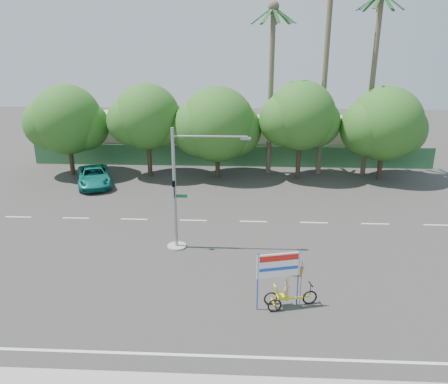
{
  "coord_description": "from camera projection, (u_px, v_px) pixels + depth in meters",
  "views": [
    {
      "loc": [
        1.39,
        -18.79,
        11.32
      ],
      "look_at": [
        0.26,
        3.8,
        3.5
      ],
      "focal_mm": 35.0,
      "sensor_mm": 36.0,
      "label": 1
    }
  ],
  "objects": [
    {
      "name": "trike_billboard",
      "position": [
        284.0,
        284.0,
        19.32
      ],
      "size": [
        2.81,
        1.05,
        2.83
      ],
      "rotation": [
        0.0,
        0.0,
        0.24
      ],
      "color": "black",
      "rests_on": "ground"
    },
    {
      "name": "building_right",
      "position": [
        309.0,
        139.0,
        45.08
      ],
      "size": [
        14.0,
        8.0,
        3.6
      ],
      "primitive_type": "cube",
      "color": "beige",
      "rests_on": "ground"
    },
    {
      "name": "pickup_truck",
      "position": [
        94.0,
        176.0,
        36.05
      ],
      "size": [
        4.31,
        6.03,
        1.53
      ],
      "primitive_type": "imported",
      "rotation": [
        0.0,
        0.0,
        0.36
      ],
      "color": "#10756C",
      "rests_on": "ground"
    },
    {
      "name": "traffic_signal",
      "position": [
        180.0,
        200.0,
        24.41
      ],
      "size": [
        4.72,
        1.1,
        7.0
      ],
      "color": "gray",
      "rests_on": "ground"
    },
    {
      "name": "tree_far_left",
      "position": [
        67.0,
        122.0,
        37.6
      ],
      "size": [
        7.14,
        6.0,
        7.96
      ],
      "color": "#473828",
      "rests_on": "ground"
    },
    {
      "name": "palm_tall",
      "position": [
        327.0,
        52.0,
        36.11
      ],
      "size": [
        3.73,
        3.79,
        17.45
      ],
      "color": "#70604C",
      "rests_on": "ground"
    },
    {
      "name": "fence",
      "position": [
        230.0,
        156.0,
        41.47
      ],
      "size": [
        38.0,
        0.08,
        2.0
      ],
      "primitive_type": "cube",
      "color": "#336B3D",
      "rests_on": "ground"
    },
    {
      "name": "tree_left",
      "position": [
        147.0,
        119.0,
        37.17
      ],
      "size": [
        6.66,
        5.6,
        8.07
      ],
      "color": "#473828",
      "rests_on": "ground"
    },
    {
      "name": "ground",
      "position": [
        215.0,
        284.0,
        21.5
      ],
      "size": [
        120.0,
        120.0,
        0.0
      ],
      "primitive_type": "plane",
      "color": "#33302D",
      "rests_on": "ground"
    },
    {
      "name": "tree_center",
      "position": [
        217.0,
        127.0,
        37.08
      ],
      "size": [
        7.62,
        6.4,
        7.85
      ],
      "color": "#473828",
      "rests_on": "ground"
    },
    {
      "name": "building_left",
      "position": [
        137.0,
        135.0,
        45.86
      ],
      "size": [
        12.0,
        8.0,
        4.0
      ],
      "primitive_type": "cube",
      "color": "beige",
      "rests_on": "ground"
    },
    {
      "name": "tree_right",
      "position": [
        300.0,
        118.0,
        36.5
      ],
      "size": [
        6.9,
        5.8,
        8.36
      ],
      "color": "#473828",
      "rests_on": "ground"
    },
    {
      "name": "palm_short",
      "position": [
        271.0,
        72.0,
        36.85
      ],
      "size": [
        3.73,
        3.79,
        14.45
      ],
      "color": "#70604C",
      "rests_on": "ground"
    },
    {
      "name": "palm_mid",
      "position": [
        374.0,
        66.0,
        36.27
      ],
      "size": [
        3.73,
        3.79,
        15.45
      ],
      "color": "#70604C",
      "rests_on": "ground"
    },
    {
      "name": "tree_far_right",
      "position": [
        384.0,
        126.0,
        36.37
      ],
      "size": [
        7.38,
        6.2,
        7.94
      ],
      "color": "#473828",
      "rests_on": "ground"
    }
  ]
}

